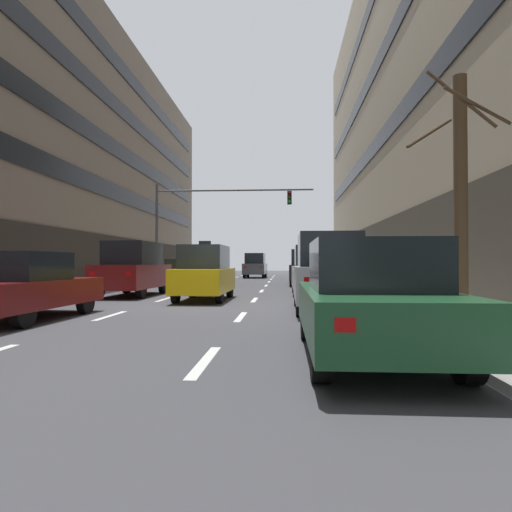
# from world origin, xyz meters

# --- Properties ---
(ground_plane) EXTENTS (120.00, 120.00, 0.00)m
(ground_plane) POSITION_xyz_m (0.00, 0.00, 0.00)
(ground_plane) COLOR #424247
(sidewalk_right) EXTENTS (3.76, 80.00, 0.14)m
(sidewalk_right) POSITION_xyz_m (6.98, 0.00, 0.07)
(sidewalk_right) COLOR gray
(sidewalk_right) RESTS_ON ground
(lane_stripe_l1_s3) EXTENTS (0.16, 2.00, 0.01)m
(lane_stripe_l1_s3) POSITION_xyz_m (-1.70, -3.00, 0.00)
(lane_stripe_l1_s3) COLOR silver
(lane_stripe_l1_s3) RESTS_ON ground
(lane_stripe_l1_s4) EXTENTS (0.16, 2.00, 0.01)m
(lane_stripe_l1_s4) POSITION_xyz_m (-1.70, 2.00, 0.00)
(lane_stripe_l1_s4) COLOR silver
(lane_stripe_l1_s4) RESTS_ON ground
(lane_stripe_l1_s5) EXTENTS (0.16, 2.00, 0.01)m
(lane_stripe_l1_s5) POSITION_xyz_m (-1.70, 7.00, 0.00)
(lane_stripe_l1_s5) COLOR silver
(lane_stripe_l1_s5) RESTS_ON ground
(lane_stripe_l1_s6) EXTENTS (0.16, 2.00, 0.01)m
(lane_stripe_l1_s6) POSITION_xyz_m (-1.70, 12.00, 0.00)
(lane_stripe_l1_s6) COLOR silver
(lane_stripe_l1_s6) RESTS_ON ground
(lane_stripe_l1_s7) EXTENTS (0.16, 2.00, 0.01)m
(lane_stripe_l1_s7) POSITION_xyz_m (-1.70, 17.00, 0.00)
(lane_stripe_l1_s7) COLOR silver
(lane_stripe_l1_s7) RESTS_ON ground
(lane_stripe_l1_s8) EXTENTS (0.16, 2.00, 0.01)m
(lane_stripe_l1_s8) POSITION_xyz_m (-1.70, 22.00, 0.00)
(lane_stripe_l1_s8) COLOR silver
(lane_stripe_l1_s8) RESTS_ON ground
(lane_stripe_l1_s9) EXTENTS (0.16, 2.00, 0.01)m
(lane_stripe_l1_s9) POSITION_xyz_m (-1.70, 27.00, 0.00)
(lane_stripe_l1_s9) COLOR silver
(lane_stripe_l1_s9) RESTS_ON ground
(lane_stripe_l1_s10) EXTENTS (0.16, 2.00, 0.01)m
(lane_stripe_l1_s10) POSITION_xyz_m (-1.70, 32.00, 0.00)
(lane_stripe_l1_s10) COLOR silver
(lane_stripe_l1_s10) RESTS_ON ground
(lane_stripe_l2_s2) EXTENTS (0.16, 2.00, 0.01)m
(lane_stripe_l2_s2) POSITION_xyz_m (1.70, -8.00, 0.00)
(lane_stripe_l2_s2) COLOR silver
(lane_stripe_l2_s2) RESTS_ON ground
(lane_stripe_l2_s3) EXTENTS (0.16, 2.00, 0.01)m
(lane_stripe_l2_s3) POSITION_xyz_m (1.70, -3.00, 0.00)
(lane_stripe_l2_s3) COLOR silver
(lane_stripe_l2_s3) RESTS_ON ground
(lane_stripe_l2_s4) EXTENTS (0.16, 2.00, 0.01)m
(lane_stripe_l2_s4) POSITION_xyz_m (1.70, 2.00, 0.00)
(lane_stripe_l2_s4) COLOR silver
(lane_stripe_l2_s4) RESTS_ON ground
(lane_stripe_l2_s5) EXTENTS (0.16, 2.00, 0.01)m
(lane_stripe_l2_s5) POSITION_xyz_m (1.70, 7.00, 0.00)
(lane_stripe_l2_s5) COLOR silver
(lane_stripe_l2_s5) RESTS_ON ground
(lane_stripe_l2_s6) EXTENTS (0.16, 2.00, 0.01)m
(lane_stripe_l2_s6) POSITION_xyz_m (1.70, 12.00, 0.00)
(lane_stripe_l2_s6) COLOR silver
(lane_stripe_l2_s6) RESTS_ON ground
(lane_stripe_l2_s7) EXTENTS (0.16, 2.00, 0.01)m
(lane_stripe_l2_s7) POSITION_xyz_m (1.70, 17.00, 0.00)
(lane_stripe_l2_s7) COLOR silver
(lane_stripe_l2_s7) RESTS_ON ground
(lane_stripe_l2_s8) EXTENTS (0.16, 2.00, 0.01)m
(lane_stripe_l2_s8) POSITION_xyz_m (1.70, 22.00, 0.00)
(lane_stripe_l2_s8) COLOR silver
(lane_stripe_l2_s8) RESTS_ON ground
(lane_stripe_l2_s9) EXTENTS (0.16, 2.00, 0.01)m
(lane_stripe_l2_s9) POSITION_xyz_m (1.70, 27.00, 0.00)
(lane_stripe_l2_s9) COLOR silver
(lane_stripe_l2_s9) RESTS_ON ground
(lane_stripe_l2_s10) EXTENTS (0.16, 2.00, 0.01)m
(lane_stripe_l2_s10) POSITION_xyz_m (1.70, 32.00, 0.00)
(lane_stripe_l2_s10) COLOR silver
(lane_stripe_l2_s10) RESTS_ON ground
(taxi_driving_0) EXTENTS (1.79, 4.24, 1.76)m
(taxi_driving_0) POSITION_xyz_m (-3.47, 12.13, 0.78)
(taxi_driving_0) COLOR black
(taxi_driving_0) RESTS_ON ground
(car_driving_1) EXTENTS (2.01, 4.66, 2.24)m
(car_driving_1) POSITION_xyz_m (-3.48, 3.72, 1.11)
(car_driving_1) COLOR black
(car_driving_1) RESTS_ON ground
(car_driving_2) EXTENTS (1.96, 4.42, 1.64)m
(car_driving_2) POSITION_xyz_m (-3.39, -3.97, 0.81)
(car_driving_2) COLOR black
(car_driving_2) RESTS_ON ground
(taxi_driving_3) EXTENTS (1.94, 4.57, 2.39)m
(taxi_driving_3) POSITION_xyz_m (-3.52, 23.29, 1.10)
(taxi_driving_3) COLOR black
(taxi_driving_3) RESTS_ON ground
(taxi_driving_4) EXTENTS (1.77, 4.16, 2.17)m
(taxi_driving_4) POSITION_xyz_m (-0.11, 1.76, 1.00)
(taxi_driving_4) COLOR black
(taxi_driving_4) RESTS_ON ground
(car_driving_5) EXTENTS (2.01, 4.63, 2.22)m
(car_driving_5) POSITION_xyz_m (0.15, 25.45, 1.11)
(car_driving_5) COLOR black
(car_driving_5) RESTS_ON ground
(car_parked_0) EXTENTS (1.91, 4.54, 1.70)m
(car_parked_0) POSITION_xyz_m (4.05, -7.61, 0.84)
(car_parked_0) COLOR black
(car_parked_0) RESTS_ON ground
(car_parked_1) EXTENTS (1.93, 4.56, 2.20)m
(car_parked_1) POSITION_xyz_m (4.05, -1.47, 1.10)
(car_parked_1) COLOR black
(car_parked_1) RESTS_ON ground
(car_parked_2) EXTENTS (1.82, 4.33, 2.09)m
(car_parked_2) POSITION_xyz_m (4.05, 4.64, 1.04)
(car_parked_2) COLOR black
(car_parked_2) RESTS_ON ground
(car_parked_3) EXTENTS (1.98, 4.50, 2.15)m
(car_parked_3) POSITION_xyz_m (4.05, 12.40, 1.07)
(car_parked_3) COLOR black
(car_parked_3) RESTS_ON ground
(traffic_signal_0) EXTENTS (10.24, 0.35, 6.35)m
(traffic_signal_0) POSITION_xyz_m (-2.29, 13.78, 4.63)
(traffic_signal_0) COLOR #4C4C51
(traffic_signal_0) RESTS_ON sidewalk_left
(street_tree_0) EXTENTS (1.86, 1.95, 5.29)m
(street_tree_0) POSITION_xyz_m (6.59, -4.43, 2.88)
(street_tree_0) COLOR #4C3823
(street_tree_0) RESTS_ON sidewalk_right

